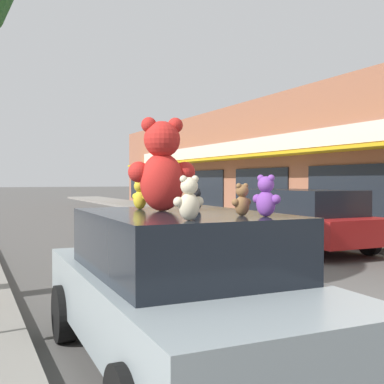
% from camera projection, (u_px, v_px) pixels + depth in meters
% --- Properties ---
extents(storefront_row, '(14.38, 39.98, 5.70)m').
position_uv_depth(storefront_row, '(367.00, 161.00, 25.20)').
color(storefront_row, '#9E6047').
rests_on(storefront_row, ground_plane).
extents(plush_art_car, '(2.05, 4.16, 1.53)m').
position_uv_depth(plush_art_car, '(180.00, 287.00, 4.66)').
color(plush_art_car, '#8C999E').
rests_on(plush_art_car, ground_plane).
extents(teddy_bear_giant, '(0.72, 0.49, 0.94)m').
position_uv_depth(teddy_bear_giant, '(162.00, 166.00, 4.84)').
color(teddy_bear_giant, red).
rests_on(teddy_bear_giant, plush_art_car).
extents(teddy_bear_black, '(0.16, 0.15, 0.23)m').
position_uv_depth(teddy_bear_black, '(196.00, 200.00, 4.86)').
color(teddy_bear_black, black).
rests_on(teddy_bear_black, plush_art_car).
extents(teddy_bear_brown, '(0.22, 0.14, 0.29)m').
position_uv_depth(teddy_bear_brown, '(242.00, 200.00, 4.20)').
color(teddy_bear_brown, olive).
rests_on(teddy_bear_brown, plush_art_car).
extents(teddy_bear_cream, '(0.25, 0.16, 0.35)m').
position_uv_depth(teddy_bear_cream, '(189.00, 199.00, 3.70)').
color(teddy_bear_cream, beige).
rests_on(teddy_bear_cream, plush_art_car).
extents(teddy_bear_yellow, '(0.18, 0.24, 0.32)m').
position_uv_depth(teddy_bear_yellow, '(140.00, 195.00, 5.15)').
color(teddy_bear_yellow, yellow).
rests_on(teddy_bear_yellow, plush_art_car).
extents(teddy_bear_purple, '(0.21, 0.27, 0.36)m').
position_uv_depth(teddy_bear_purple, '(266.00, 196.00, 4.10)').
color(teddy_bear_purple, purple).
rests_on(teddy_bear_purple, plush_art_car).
extents(parked_car_far_center, '(2.13, 4.35, 1.59)m').
position_uv_depth(parked_car_far_center, '(303.00, 218.00, 12.58)').
color(parked_car_far_center, maroon).
rests_on(parked_car_far_center, ground_plane).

